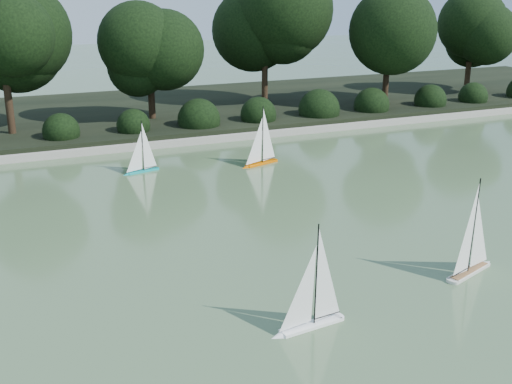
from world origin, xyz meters
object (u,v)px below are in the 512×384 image
at_px(sailboat_teal, 140,164).
at_px(sailboat_white_b, 473,256).
at_px(sailboat_white_a, 306,312).
at_px(sailboat_orange, 259,155).

bearing_deg(sailboat_teal, sailboat_white_b, -64.86).
bearing_deg(sailboat_white_a, sailboat_white_b, 9.37).
height_order(sailboat_orange, sailboat_teal, sailboat_orange).
bearing_deg(sailboat_white_b, sailboat_orange, 95.21).
height_order(sailboat_white_a, sailboat_orange, sailboat_orange).
distance_m(sailboat_white_b, sailboat_orange, 6.81).
bearing_deg(sailboat_white_b, sailboat_teal, 115.14).
height_order(sailboat_white_b, sailboat_orange, sailboat_white_b).
relative_size(sailboat_white_a, sailboat_white_b, 0.92).
bearing_deg(sailboat_white_a, sailboat_orange, 71.20).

